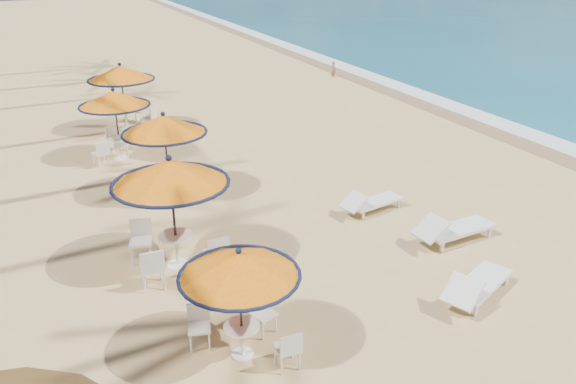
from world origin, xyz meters
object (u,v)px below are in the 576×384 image
(station_3, at_px, (114,107))
(lounger_mid, at_px, (452,229))
(station_0, at_px, (241,277))
(station_4, at_px, (124,79))
(lounger_far, at_px, (370,202))
(station_1, at_px, (170,187))
(lounger_near, at_px, (476,285))
(station_2, at_px, (165,133))

(station_3, relative_size, lounger_mid, 1.09)
(station_0, xyz_separation_m, station_4, (0.37, 14.35, 0.44))
(station_0, height_order, station_3, station_3)
(lounger_mid, xyz_separation_m, lounger_far, (-0.91, 2.23, -0.05))
(station_1, distance_m, lounger_mid, 6.73)
(station_0, distance_m, station_3, 11.15)
(station_1, bearing_deg, lounger_near, -35.45)
(station_3, height_order, lounger_near, station_3)
(lounger_mid, bearing_deg, station_2, 130.80)
(station_3, xyz_separation_m, lounger_mid, (6.45, -9.31, -1.41))
(station_2, bearing_deg, lounger_mid, -44.47)
(station_1, height_order, lounger_near, station_1)
(station_0, distance_m, station_1, 3.43)
(station_1, distance_m, station_3, 7.75)
(station_2, xyz_separation_m, station_4, (-0.02, 7.03, 0.12))
(station_3, bearing_deg, lounger_near, -65.13)
(station_1, relative_size, station_3, 1.09)
(station_2, height_order, station_4, station_4)
(lounger_mid, height_order, lounger_far, lounger_mid)
(station_1, height_order, lounger_far, station_1)
(station_1, xyz_separation_m, station_2, (0.76, 3.93, -0.04))
(station_0, bearing_deg, lounger_far, 38.75)
(station_3, bearing_deg, lounger_far, -51.98)
(lounger_near, bearing_deg, station_2, 96.37)
(station_3, relative_size, lounger_far, 1.26)
(lounger_near, height_order, lounger_far, lounger_near)
(station_4, bearing_deg, station_0, -91.48)
(station_2, distance_m, lounger_mid, 7.98)
(station_2, distance_m, station_4, 7.03)
(station_0, bearing_deg, station_1, 96.30)
(station_1, xyz_separation_m, lounger_mid, (6.35, -1.56, -1.56))
(station_2, bearing_deg, station_3, 102.64)
(lounger_mid, bearing_deg, station_0, -167.70)
(lounger_mid, relative_size, lounger_far, 1.15)
(station_2, relative_size, lounger_far, 1.29)
(station_1, height_order, station_2, station_1)
(station_0, relative_size, lounger_near, 1.01)
(station_1, distance_m, station_2, 4.00)
(station_2, distance_m, lounger_near, 8.98)
(station_0, xyz_separation_m, lounger_mid, (5.98, 1.83, -1.21))
(station_0, xyz_separation_m, station_1, (-0.37, 3.39, 0.36))
(station_1, distance_m, station_4, 10.98)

